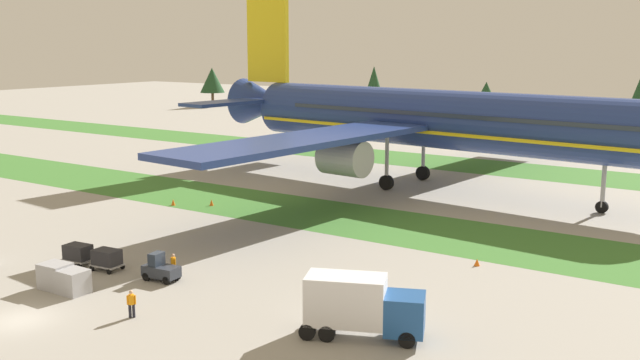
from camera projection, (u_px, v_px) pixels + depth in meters
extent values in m
plane|color=gray|center=(20.00, 320.00, 43.63)|extent=(400.00, 400.00, 0.00)
cube|color=#3D752D|center=(322.00, 215.00, 70.48)|extent=(320.00, 11.74, 0.01)
cube|color=#3D752D|center=(465.00, 165.00, 99.42)|extent=(320.00, 11.74, 0.01)
cylinder|color=navy|center=(436.00, 119.00, 81.45)|extent=(48.84, 11.15, 6.57)
cone|color=navy|center=(265.00, 102.00, 97.92)|extent=(8.82, 7.00, 6.24)
cube|color=yellow|center=(436.00, 129.00, 81.67)|extent=(47.67, 11.17, 0.36)
cube|color=#283342|center=(460.00, 113.00, 79.46)|extent=(42.96, 10.65, 0.44)
cube|color=navy|center=(491.00, 111.00, 98.25)|extent=(10.73, 33.07, 0.59)
cylinder|color=#A3A3A8|center=(481.00, 131.00, 94.24)|extent=(5.05, 4.05, 3.61)
cube|color=navy|center=(304.00, 140.00, 68.58)|extent=(10.73, 33.07, 0.59)
cylinder|color=#A3A3A8|center=(345.00, 158.00, 71.97)|extent=(5.05, 4.05, 3.61)
cube|color=navy|center=(306.00, 96.00, 103.44)|extent=(5.40, 12.17, 0.41)
cube|color=navy|center=(226.00, 103.00, 91.47)|extent=(5.40, 12.17, 0.41)
cube|color=yellow|center=(268.00, 40.00, 95.99)|extent=(6.95, 1.36, 11.17)
cylinder|color=#A3A3A8|center=(604.00, 175.00, 70.47)|extent=(0.44, 0.44, 6.46)
cylinder|color=black|center=(602.00, 207.00, 71.07)|extent=(1.23, 0.53, 1.20)
cylinder|color=#A3A3A8|center=(423.00, 148.00, 87.68)|extent=(0.44, 0.44, 6.21)
cylinder|color=black|center=(423.00, 173.00, 88.26)|extent=(1.75, 0.75, 1.70)
cylinder|color=#A3A3A8|center=(387.00, 156.00, 81.68)|extent=(0.44, 0.44, 6.21)
cylinder|color=black|center=(386.00, 182.00, 82.26)|extent=(1.75, 0.75, 1.70)
cube|color=#2D333D|center=(161.00, 271.00, 50.84)|extent=(2.72, 1.57, 0.77)
cube|color=#283342|center=(156.00, 259.00, 50.86)|extent=(0.81, 1.16, 0.90)
cylinder|color=black|center=(177.00, 276.00, 50.97)|extent=(0.62, 0.26, 0.60)
cylinder|color=black|center=(167.00, 280.00, 50.02)|extent=(0.62, 0.26, 0.60)
cylinder|color=black|center=(157.00, 272.00, 51.80)|extent=(0.62, 0.26, 0.60)
cylinder|color=black|center=(146.00, 277.00, 50.85)|extent=(0.62, 0.26, 0.60)
cube|color=#A3A3A8|center=(107.00, 265.00, 53.22)|extent=(2.35, 1.73, 0.10)
cube|color=#2D2D33|center=(107.00, 257.00, 53.11)|extent=(2.07, 1.52, 1.10)
cylinder|color=black|center=(122.00, 266.00, 53.48)|extent=(0.41, 0.16, 0.40)
cylinder|color=black|center=(109.00, 272.00, 52.28)|extent=(0.41, 0.16, 0.40)
cylinder|color=black|center=(106.00, 263.00, 54.24)|extent=(0.41, 0.16, 0.40)
cylinder|color=black|center=(92.00, 268.00, 53.04)|extent=(0.41, 0.16, 0.40)
cube|color=#A3A3A8|center=(78.00, 259.00, 54.55)|extent=(2.35, 1.73, 0.10)
cube|color=#2D2D33|center=(78.00, 252.00, 54.44)|extent=(2.07, 1.52, 1.10)
cylinder|color=black|center=(93.00, 261.00, 54.80)|extent=(0.41, 0.16, 0.40)
cylinder|color=black|center=(80.00, 266.00, 53.60)|extent=(0.41, 0.16, 0.40)
cylinder|color=black|center=(77.00, 258.00, 55.57)|extent=(0.41, 0.16, 0.40)
cylinder|color=black|center=(63.00, 263.00, 54.37)|extent=(0.41, 0.16, 0.40)
cube|color=#1E4C8E|center=(405.00, 314.00, 40.39)|extent=(2.92, 2.97, 2.20)
cube|color=#283342|center=(424.00, 308.00, 40.11)|extent=(0.87, 1.94, 0.97)
cube|color=silver|center=(346.00, 300.00, 40.92)|extent=(5.04, 3.86, 2.80)
cylinder|color=black|center=(410.00, 326.00, 41.52)|extent=(1.00, 0.65, 0.96)
cylinder|color=black|center=(407.00, 340.00, 39.59)|extent=(1.00, 0.65, 0.96)
cylinder|color=black|center=(333.00, 320.00, 42.37)|extent=(1.00, 0.65, 0.96)
cylinder|color=black|center=(327.00, 333.00, 40.44)|extent=(1.00, 0.65, 0.96)
cylinder|color=black|center=(314.00, 319.00, 42.58)|extent=(1.00, 0.65, 0.96)
cylinder|color=black|center=(307.00, 332.00, 40.65)|extent=(1.00, 0.65, 0.96)
cylinder|color=black|center=(130.00, 311.00, 43.99)|extent=(0.18, 0.18, 0.85)
cylinder|color=black|center=(134.00, 311.00, 44.02)|extent=(0.18, 0.18, 0.85)
cylinder|color=orange|center=(131.00, 299.00, 43.86)|extent=(0.36, 0.36, 0.62)
sphere|color=tan|center=(131.00, 292.00, 43.78)|extent=(0.24, 0.24, 0.24)
cylinder|color=orange|center=(127.00, 300.00, 43.84)|extent=(0.10, 0.10, 0.58)
cylinder|color=orange|center=(135.00, 300.00, 43.90)|extent=(0.10, 0.10, 0.58)
cylinder|color=black|center=(173.00, 271.00, 51.66)|extent=(0.18, 0.18, 0.85)
cylinder|color=black|center=(175.00, 272.00, 51.51)|extent=(0.18, 0.18, 0.85)
cylinder|color=orange|center=(173.00, 262.00, 51.45)|extent=(0.36, 0.36, 0.62)
sphere|color=tan|center=(173.00, 255.00, 51.36)|extent=(0.24, 0.24, 0.24)
cylinder|color=orange|center=(171.00, 261.00, 51.61)|extent=(0.10, 0.10, 0.58)
cylinder|color=orange|center=(175.00, 263.00, 51.30)|extent=(0.10, 0.10, 0.58)
cube|color=#A3A3A8|center=(73.00, 281.00, 48.23)|extent=(2.01, 1.62, 1.62)
cube|color=#A3A3A8|center=(56.00, 276.00, 49.15)|extent=(2.11, 1.74, 1.77)
cone|color=orange|center=(173.00, 202.00, 74.49)|extent=(0.44, 0.44, 0.64)
cone|color=orange|center=(477.00, 262.00, 54.29)|extent=(0.44, 0.44, 0.54)
cone|color=orange|center=(212.00, 203.00, 74.36)|extent=(0.44, 0.44, 0.64)
cylinder|color=#4C3823|center=(213.00, 100.00, 189.98)|extent=(0.70, 0.70, 3.69)
cone|color=#1E4223|center=(212.00, 80.00, 189.04)|extent=(6.38, 6.38, 6.46)
cylinder|color=#4C3823|center=(285.00, 107.00, 173.43)|extent=(0.70, 0.70, 2.61)
cone|color=#1E4223|center=(285.00, 90.00, 172.64)|extent=(5.85, 5.85, 5.80)
cylinder|color=#4C3823|center=(373.00, 111.00, 158.19)|extent=(0.70, 0.70, 3.51)
cone|color=#1E4223|center=(374.00, 85.00, 157.11)|extent=(4.87, 4.87, 8.04)
cylinder|color=#4C3823|center=(485.00, 119.00, 144.53)|extent=(0.70, 0.70, 3.08)
cone|color=#1E4223|center=(486.00, 97.00, 143.70)|extent=(5.70, 5.70, 5.83)
cylinder|color=#4C3823|center=(638.00, 126.00, 131.89)|extent=(0.70, 0.70, 3.16)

